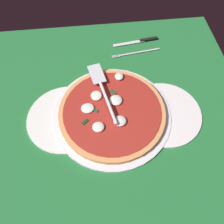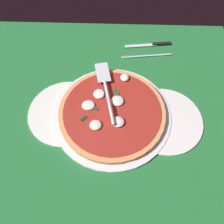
# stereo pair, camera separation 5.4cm
# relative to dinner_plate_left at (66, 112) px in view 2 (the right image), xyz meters

# --- Properties ---
(ground_plane) EXTENTS (0.99, 0.99, 0.01)m
(ground_plane) POSITION_rel_dinner_plate_left_xyz_m (0.12, -0.04, -0.01)
(ground_plane) COLOR #226B33
(checker_pattern) EXTENTS (0.99, 0.99, 0.00)m
(checker_pattern) POSITION_rel_dinner_plate_left_xyz_m (0.12, -0.04, -0.01)
(checker_pattern) COLOR white
(checker_pattern) RESTS_ON ground_plane
(pizza_pan) EXTENTS (0.38, 0.38, 0.01)m
(pizza_pan) POSITION_rel_dinner_plate_left_xyz_m (0.15, -0.00, 0.00)
(pizza_pan) COLOR silver
(pizza_pan) RESTS_ON ground_plane
(dinner_plate_left) EXTENTS (0.25, 0.25, 0.01)m
(dinner_plate_left) POSITION_rel_dinner_plate_left_xyz_m (0.00, 0.00, 0.00)
(dinner_plate_left) COLOR white
(dinner_plate_left) RESTS_ON ground_plane
(dinner_plate_right) EXTENTS (0.25, 0.25, 0.01)m
(dinner_plate_right) POSITION_rel_dinner_plate_left_xyz_m (0.32, -0.02, 0.00)
(dinner_plate_right) COLOR white
(dinner_plate_right) RESTS_ON ground_plane
(pizza) EXTENTS (0.34, 0.34, 0.03)m
(pizza) POSITION_rel_dinner_plate_left_xyz_m (0.15, -0.00, 0.02)
(pizza) COLOR #E29256
(pizza) RESTS_ON pizza_pan
(pizza_server) EXTENTS (0.08, 0.25, 0.01)m
(pizza_server) POSITION_rel_dinner_plate_left_xyz_m (0.13, 0.07, 0.05)
(pizza_server) COLOR silver
(pizza_server) RESTS_ON pizza
(place_setting_far) EXTENTS (0.22, 0.15, 0.01)m
(place_setting_far) POSITION_rel_dinner_plate_left_xyz_m (0.29, 0.30, -0.00)
(place_setting_far) COLOR white
(place_setting_far) RESTS_ON ground_plane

